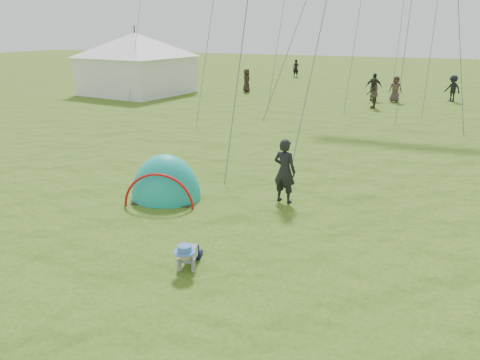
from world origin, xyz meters
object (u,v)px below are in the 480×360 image
at_px(crawling_toddler, 188,254).
at_px(popup_tent, 166,198).
at_px(standing_adult, 285,171).
at_px(event_marquee, 136,61).

distance_m(crawling_toddler, popup_tent, 3.93).
bearing_deg(standing_adult, event_marquee, -34.20).
distance_m(crawling_toddler, standing_adult, 4.16).
xyz_separation_m(crawling_toddler, popup_tent, (-2.40, 3.10, -0.29)).
xyz_separation_m(popup_tent, event_marquee, (-12.84, 17.19, 2.16)).
bearing_deg(standing_adult, crawling_toddler, 93.58).
distance_m(popup_tent, standing_adult, 3.24).
xyz_separation_m(popup_tent, standing_adult, (2.97, 0.98, 0.84)).
relative_size(standing_adult, event_marquee, 0.27).
height_order(popup_tent, event_marquee, event_marquee).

